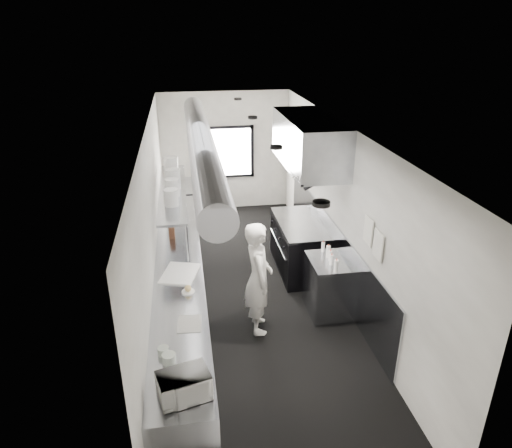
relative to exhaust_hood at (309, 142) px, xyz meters
name	(u,v)px	position (x,y,z in m)	size (l,w,h in m)	color
floor	(250,293)	(-1.10, -0.70, -2.39)	(3.00, 8.00, 0.01)	black
ceiling	(249,129)	(-1.10, -0.70, 0.41)	(3.00, 8.00, 0.01)	silver
wall_back	(225,152)	(-1.10, 3.30, -0.99)	(3.00, 0.02, 2.80)	silver
wall_front	(323,410)	(-1.10, -4.70, -0.99)	(3.00, 0.02, 2.80)	silver
wall_left	(153,223)	(-2.60, -0.70, -0.99)	(0.02, 8.00, 2.80)	silver
wall_right	(341,212)	(0.40, -0.70, -0.99)	(0.02, 8.00, 2.80)	silver
wall_cladding	(331,250)	(0.38, -0.40, -1.84)	(0.03, 5.50, 1.10)	#9598A3
hvac_duct	(201,141)	(-1.80, -0.30, 0.16)	(0.40, 0.40, 6.40)	gray
service_window	(225,152)	(-1.10, 3.26, -0.99)	(1.36, 0.05, 1.25)	white
exhaust_hood	(309,142)	(0.00, 0.00, 0.00)	(0.81, 2.20, 0.88)	#9598A3
prep_counter	(181,292)	(-2.25, -1.20, -1.94)	(0.70, 6.00, 0.90)	#9598A3
pass_shelf	(173,192)	(-2.29, 0.30, -0.86)	(0.45, 3.00, 0.68)	#9598A3
range	(301,246)	(-0.06, 0.00, -1.92)	(0.88, 1.60, 0.94)	black
bottle_station	(330,286)	(0.05, -1.40, -1.94)	(0.65, 0.80, 0.90)	#9598A3
far_work_table	(179,205)	(-2.25, 2.50, -1.94)	(0.70, 1.20, 0.90)	#9598A3
notice_sheet_a	(368,231)	(0.37, -1.90, -0.79)	(0.02, 0.28, 0.38)	white
notice_sheet_b	(378,245)	(0.37, -2.25, -0.84)	(0.02, 0.28, 0.38)	white
line_cook	(258,278)	(-1.12, -1.67, -1.53)	(0.63, 0.41, 1.72)	silver
microwave	(184,386)	(-2.21, -3.86, -1.36)	(0.45, 0.34, 0.27)	white
deli_tub_a	(163,351)	(-2.42, -3.19, -1.45)	(0.13, 0.13, 0.09)	#B2BEAF
deli_tub_b	(169,358)	(-2.36, -3.34, -1.44)	(0.15, 0.15, 0.11)	#B2BEAF
newspaper	(189,324)	(-2.13, -2.68, -1.49)	(0.28, 0.35, 0.01)	silver
small_plate	(188,292)	(-2.12, -1.96, -1.48)	(0.18, 0.18, 0.01)	white
pastry	(188,288)	(-2.12, -1.96, -1.43)	(0.09, 0.09, 0.09)	tan
cutting_board	(180,273)	(-2.23, -1.45, -1.48)	(0.47, 0.62, 0.02)	white
knife_block	(172,230)	(-2.34, -0.15, -1.38)	(0.10, 0.21, 0.23)	#4D2C1B
plate_stack_a	(171,197)	(-2.30, -0.43, -0.69)	(0.23, 0.23, 0.27)	white
plate_stack_b	(172,188)	(-2.29, -0.01, -0.67)	(0.23, 0.23, 0.30)	white
plate_stack_c	(173,179)	(-2.27, 0.37, -0.64)	(0.25, 0.25, 0.35)	white
plate_stack_d	(171,167)	(-2.31, 1.02, -0.63)	(0.25, 0.25, 0.39)	white
squeeze_bottle_a	(336,266)	(0.01, -1.74, -1.40)	(0.06, 0.06, 0.19)	white
squeeze_bottle_b	(331,260)	(0.01, -1.52, -1.41)	(0.05, 0.05, 0.16)	white
squeeze_bottle_c	(330,256)	(0.03, -1.40, -1.41)	(0.06, 0.06, 0.17)	white
squeeze_bottle_d	(328,252)	(0.03, -1.28, -1.39)	(0.06, 0.06, 0.19)	white
squeeze_bottle_e	(323,247)	(0.01, -1.09, -1.41)	(0.05, 0.05, 0.16)	white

